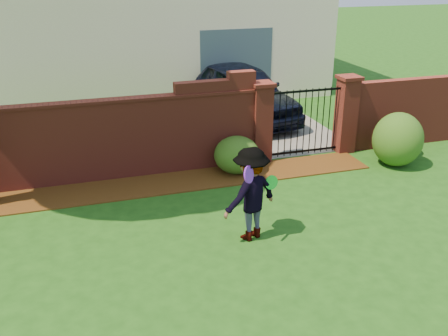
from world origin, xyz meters
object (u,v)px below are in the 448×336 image
object	(u,v)px
car	(247,94)
man	(252,195)
frisbee_purple	(249,175)
frisbee_green	(271,182)

from	to	relation	value
car	man	world-z (taller)	man
car	frisbee_purple	bearing A→B (deg)	-117.52
man	frisbee_green	xyz separation A→B (m)	(0.35, 0.03, 0.17)
frisbee_purple	frisbee_green	world-z (taller)	frisbee_purple
man	frisbee_green	size ratio (longest dim) A/B	6.67
frisbee_green	car	bearing A→B (deg)	73.62
car	man	bearing A→B (deg)	-117.00
man	frisbee_green	distance (m)	0.39
car	man	size ratio (longest dim) A/B	2.89
frisbee_green	man	bearing A→B (deg)	-175.64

